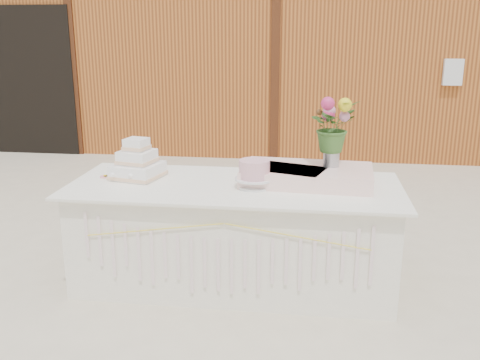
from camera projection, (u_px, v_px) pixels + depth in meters
name	position (u px, v px, depth m)	size (l,w,h in m)	color
ground	(235.00, 281.00, 4.08)	(80.00, 80.00, 0.00)	beige
barn	(283.00, 40.00, 9.34)	(12.60, 4.60, 3.30)	#AF6024
cake_table	(234.00, 234.00, 3.97)	(2.40, 1.00, 0.77)	white
wedding_cake	(137.00, 165.00, 4.02)	(0.40, 0.40, 0.30)	white
pink_cake_stand	(254.00, 172.00, 3.76)	(0.28, 0.28, 0.20)	white
satin_runner	(307.00, 175.00, 3.89)	(0.93, 0.54, 0.12)	#FFD4CD
flower_vase	(331.00, 156.00, 3.88)	(0.12, 0.12, 0.16)	#B2B2B7
bouquet	(333.00, 119.00, 3.81)	(0.33, 0.29, 0.37)	#396327
loose_flowers	(114.00, 175.00, 4.09)	(0.15, 0.38, 0.02)	pink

